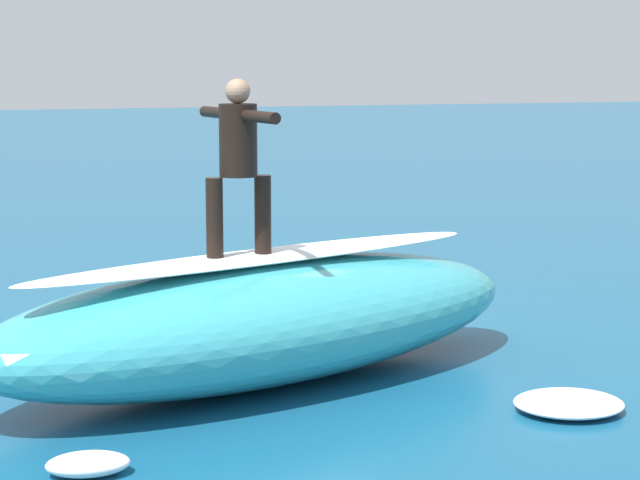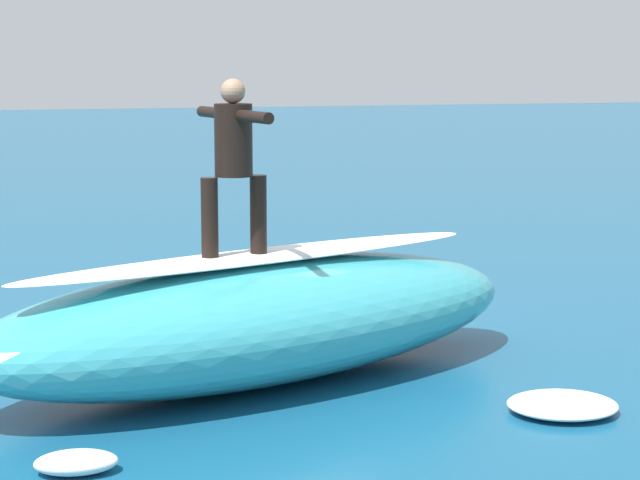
{
  "view_description": "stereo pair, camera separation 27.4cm",
  "coord_description": "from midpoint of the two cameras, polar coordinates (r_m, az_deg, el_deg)",
  "views": [
    {
      "loc": [
        3.51,
        13.2,
        3.09
      ],
      "look_at": [
        -0.55,
        0.69,
        1.06
      ],
      "focal_mm": 66.49,
      "sensor_mm": 36.0,
      "label": 1
    },
    {
      "loc": [
        3.25,
        13.28,
        3.09
      ],
      "look_at": [
        -0.55,
        0.69,
        1.06
      ],
      "focal_mm": 66.49,
      "sensor_mm": 36.0,
      "label": 2
    }
  ],
  "objects": [
    {
      "name": "surfboard_paddling",
      "position": [
        15.63,
        2.28,
        -2.51
      ],
      "size": [
        2.32,
        1.69,
        0.06
      ],
      "primitive_type": "ellipsoid",
      "rotation": [
        0.0,
        0.0,
        -2.6
      ],
      "color": "#33B2D1",
      "rests_on": "ground_plane"
    },
    {
      "name": "surfboard_riding",
      "position": [
        11.17,
        -4.6,
        -0.95
      ],
      "size": [
        2.04,
        0.85,
        0.08
      ],
      "primitive_type": "ellipsoid",
      "rotation": [
        0.0,
        0.0,
        0.19
      ],
      "color": "#33B2D1",
      "rests_on": "wave_crest"
    },
    {
      "name": "wave_foam_lip",
      "position": [
        11.32,
        -3.47,
        -0.8
      ],
      "size": [
        5.06,
        2.43,
        0.08
      ],
      "primitive_type": "ellipsoid",
      "rotation": [
        0.0,
        0.0,
        0.35
      ],
      "color": "white",
      "rests_on": "wave_crest"
    },
    {
      "name": "wave_crest",
      "position": [
        11.44,
        -3.44,
        -3.89
      ],
      "size": [
        6.38,
        4.03,
        1.17
      ],
      "primitive_type": "ellipsoid",
      "rotation": [
        0.0,
        0.0,
        0.35
      ],
      "color": "teal",
      "rests_on": "ground_plane"
    },
    {
      "name": "foam_patch_mid",
      "position": [
        10.74,
        11.16,
        -7.72
      ],
      "size": [
        1.1,
        1.03,
        0.14
      ],
      "primitive_type": "ellipsoid",
      "rotation": [
        0.0,
        0.0,
        2.99
      ],
      "color": "white",
      "rests_on": "ground_plane"
    },
    {
      "name": "surfer_riding",
      "position": [
        11.05,
        -4.67,
        4.17
      ],
      "size": [
        0.65,
        1.55,
        1.65
      ],
      "rotation": [
        0.0,
        0.0,
        0.19
      ],
      "color": "black",
      "rests_on": "surfboard_riding"
    },
    {
      "name": "ground_plane",
      "position": [
        14.01,
        -3.57,
        -3.99
      ],
      "size": [
        120.0,
        120.0,
        0.0
      ],
      "primitive_type": "plane",
      "color": "#145175"
    },
    {
      "name": "surfer_paddling",
      "position": [
        15.49,
        1.97,
        -1.97
      ],
      "size": [
        1.65,
        1.12,
        0.33
      ],
      "rotation": [
        0.0,
        0.0,
        -2.6
      ],
      "color": "black",
      "rests_on": "surfboard_paddling"
    },
    {
      "name": "foam_patch_near",
      "position": [
        9.19,
        -11.96,
        -10.51
      ],
      "size": [
        0.67,
        0.47,
        0.17
      ],
      "primitive_type": "ellipsoid",
      "rotation": [
        0.0,
        0.0,
        3.02
      ],
      "color": "white",
      "rests_on": "ground_plane"
    }
  ]
}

